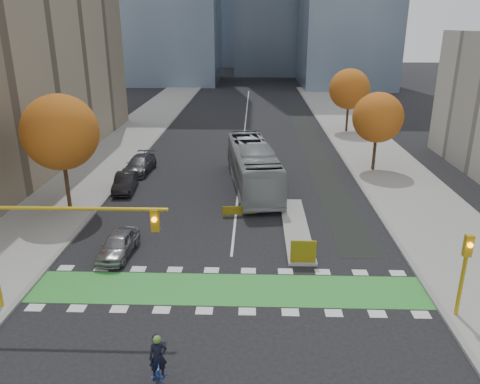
# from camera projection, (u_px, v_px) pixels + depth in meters

# --- Properties ---
(ground) EXTENTS (300.00, 300.00, 0.00)m
(ground) POSITION_uv_depth(u_px,v_px,m) (226.00, 306.00, 22.10)
(ground) COLOR black
(ground) RESTS_ON ground
(sidewalk_west) EXTENTS (7.00, 120.00, 0.15)m
(sidewalk_west) POSITION_uv_depth(u_px,v_px,m) (87.00, 174.00, 41.28)
(sidewalk_west) COLOR gray
(sidewalk_west) RESTS_ON ground
(sidewalk_east) EXTENTS (7.00, 120.00, 0.15)m
(sidewalk_east) POSITION_uv_depth(u_px,v_px,m) (395.00, 177.00, 40.47)
(sidewalk_east) COLOR gray
(sidewalk_east) RESTS_ON ground
(curb_west) EXTENTS (0.30, 120.00, 0.16)m
(curb_west) POSITION_uv_depth(u_px,v_px,m) (127.00, 174.00, 41.18)
(curb_west) COLOR gray
(curb_west) RESTS_ON ground
(curb_east) EXTENTS (0.30, 120.00, 0.16)m
(curb_east) POSITION_uv_depth(u_px,v_px,m) (355.00, 177.00, 40.58)
(curb_east) COLOR gray
(curb_east) RESTS_ON ground
(bike_crossing) EXTENTS (20.00, 3.00, 0.01)m
(bike_crossing) POSITION_uv_depth(u_px,v_px,m) (228.00, 289.00, 23.51)
(bike_crossing) COLOR green
(bike_crossing) RESTS_ON ground
(centre_line) EXTENTS (0.15, 70.00, 0.01)m
(centre_line) POSITION_uv_depth(u_px,v_px,m) (245.00, 128.00, 59.70)
(centre_line) COLOR silver
(centre_line) RESTS_ON ground
(bike_lane_paint) EXTENTS (2.50, 50.00, 0.01)m
(bike_lane_paint) POSITION_uv_depth(u_px,v_px,m) (313.00, 148.00, 50.08)
(bike_lane_paint) COLOR black
(bike_lane_paint) RESTS_ON ground
(median_island) EXTENTS (1.60, 10.00, 0.16)m
(median_island) POSITION_uv_depth(u_px,v_px,m) (296.00, 228.00, 30.41)
(median_island) COLOR gray
(median_island) RESTS_ON ground
(hazard_board) EXTENTS (1.40, 0.12, 1.30)m
(hazard_board) POSITION_uv_depth(u_px,v_px,m) (303.00, 252.00, 25.66)
(hazard_board) COLOR yellow
(hazard_board) RESTS_ON median_island
(tree_west) EXTENTS (5.20, 5.20, 8.22)m
(tree_west) POSITION_uv_depth(u_px,v_px,m) (60.00, 132.00, 31.83)
(tree_west) COLOR #332114
(tree_west) RESTS_ON ground
(tree_east_near) EXTENTS (4.40, 4.40, 7.08)m
(tree_east_near) POSITION_uv_depth(u_px,v_px,m) (378.00, 118.00, 40.77)
(tree_east_near) COLOR #332114
(tree_east_near) RESTS_ON ground
(tree_east_far) EXTENTS (4.80, 4.80, 7.65)m
(tree_east_far) POSITION_uv_depth(u_px,v_px,m) (349.00, 89.00, 55.67)
(tree_east_far) COLOR #332114
(tree_east_far) RESTS_ON ground
(traffic_signal_west) EXTENTS (8.53, 0.56, 5.20)m
(traffic_signal_west) POSITION_uv_depth(u_px,v_px,m) (44.00, 231.00, 20.49)
(traffic_signal_west) COLOR #BF9914
(traffic_signal_west) RESTS_ON ground
(traffic_signal_east) EXTENTS (0.35, 0.43, 4.10)m
(traffic_signal_east) POSITION_uv_depth(u_px,v_px,m) (465.00, 264.00, 20.38)
(traffic_signal_east) COLOR #BF9914
(traffic_signal_east) RESTS_ON ground
(cyclist) EXTENTS (1.30, 2.11, 2.30)m
(cyclist) POSITION_uv_depth(u_px,v_px,m) (159.00, 371.00, 16.87)
(cyclist) COLOR #214198
(cyclist) RESTS_ON ground
(bus) EXTENTS (4.77, 13.15, 3.58)m
(bus) POSITION_uv_depth(u_px,v_px,m) (253.00, 166.00, 37.58)
(bus) COLOR #9BA0A2
(bus) RESTS_ON ground
(parked_car_a) EXTENTS (1.93, 4.12, 1.37)m
(parked_car_a) POSITION_uv_depth(u_px,v_px,m) (118.00, 244.00, 26.76)
(parked_car_a) COLOR gray
(parked_car_a) RESTS_ON ground
(parked_car_b) EXTENTS (1.88, 4.39, 1.41)m
(parked_car_b) POSITION_uv_depth(u_px,v_px,m) (125.00, 182.00, 37.15)
(parked_car_b) COLOR black
(parked_car_b) RESTS_ON ground
(parked_car_c) EXTENTS (2.40, 5.17, 1.46)m
(parked_car_c) POSITION_uv_depth(u_px,v_px,m) (140.00, 164.00, 41.84)
(parked_car_c) COLOR #444448
(parked_car_c) RESTS_ON ground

